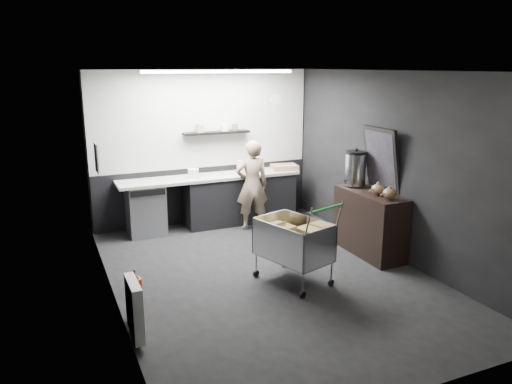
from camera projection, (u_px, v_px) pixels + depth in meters
name	position (u px, v px, depth m)	size (l,w,h in m)	color
floor	(269.00, 276.00, 6.74)	(5.50, 5.50, 0.00)	black
ceiling	(270.00, 71.00, 6.08)	(5.50, 5.50, 0.00)	white
wall_back	(204.00, 147.00, 8.85)	(5.50, 5.50, 0.00)	black
wall_front	(415.00, 249.00, 3.97)	(5.50, 5.50, 0.00)	black
wall_left	(109.00, 194.00, 5.64)	(5.50, 5.50, 0.00)	black
wall_right	(395.00, 167.00, 7.19)	(5.50, 5.50, 0.00)	black
kitchen_wall_panel	(203.00, 119.00, 8.71)	(3.95, 0.02, 1.70)	beige
dado_panel	(205.00, 194.00, 9.05)	(3.95, 0.02, 1.00)	black
floating_shelf	(217.00, 133.00, 8.75)	(1.20, 0.22, 0.04)	black
wall_clock	(276.00, 100.00, 9.17)	(0.20, 0.20, 0.03)	white
poster	(96.00, 158.00, 6.75)	(0.02, 0.30, 0.40)	white
poster_red_band	(96.00, 153.00, 6.73)	(0.01, 0.22, 0.10)	red
radiator	(134.00, 308.00, 5.11)	(0.10, 0.50, 0.60)	white
ceiling_strip	(219.00, 72.00, 7.73)	(2.40, 0.20, 0.04)	white
prep_counter	(218.00, 200.00, 8.83)	(3.20, 0.61, 0.90)	black
person	(252.00, 185.00, 8.53)	(0.57, 0.37, 1.55)	#BCAE95
shopping_cart	(293.00, 243.00, 6.45)	(0.90, 1.19, 1.13)	silver
sideboard	(369.00, 214.00, 7.46)	(0.54, 1.27, 1.90)	black
fire_extinguisher	(135.00, 295.00, 5.59)	(0.16, 0.16, 0.54)	red
cardboard_box	(284.00, 167.00, 9.17)	(0.46, 0.35, 0.09)	#9B7353
pink_tub	(243.00, 167.00, 8.88)	(0.22, 0.22, 0.22)	beige
white_container	(193.00, 174.00, 8.48)	(0.18, 0.14, 0.16)	white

